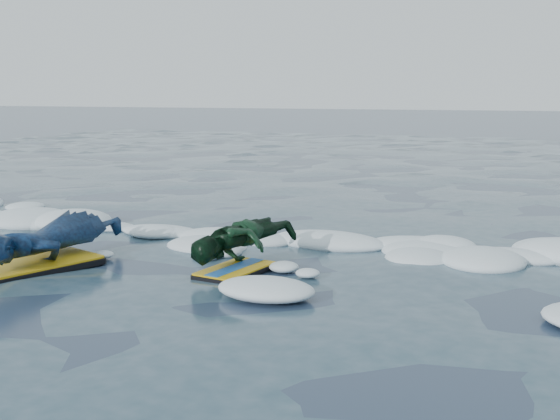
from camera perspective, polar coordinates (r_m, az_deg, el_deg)
The scene contains 4 objects.
ground at distance 6.71m, azimuth -7.76°, elevation -4.91°, with size 120.00×120.00×0.00m, color #1C2C45.
foam_band at distance 7.60m, azimuth -3.96°, elevation -3.12°, with size 12.00×3.10×0.30m, color white, non-canonical shape.
prone_woman_unit at distance 7.15m, azimuth -18.19°, elevation -2.43°, with size 1.01×1.80×0.46m.
prone_child_unit at distance 6.65m, azimuth -2.99°, elevation -2.84°, with size 0.94×1.32×0.47m.
Camera 1 is at (3.20, -5.66, 1.67)m, focal length 45.00 mm.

